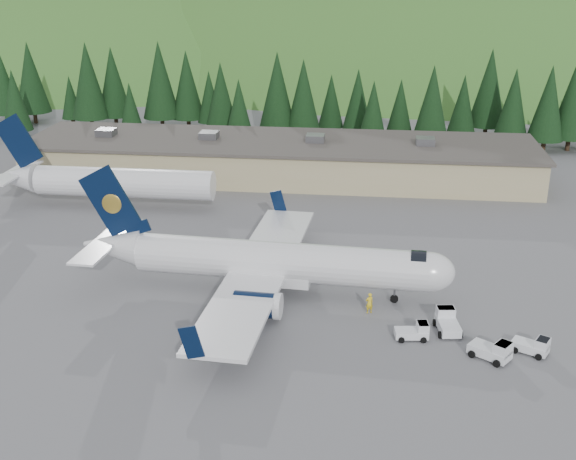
# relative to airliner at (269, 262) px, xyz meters

# --- Properties ---
(ground) EXTENTS (600.00, 600.00, 0.00)m
(ground) POSITION_rel_airliner_xyz_m (1.01, -0.06, -3.06)
(ground) COLOR #5E5E63
(airliner) EXTENTS (34.56, 32.41, 11.47)m
(airliner) POSITION_rel_airliner_xyz_m (0.00, 0.00, 0.00)
(airliner) COLOR white
(airliner) RESTS_ON ground
(second_airliner) EXTENTS (27.50, 11.00, 10.05)m
(second_airliner) POSITION_rel_airliner_xyz_m (-23.92, 21.94, 0.27)
(second_airliner) COLOR white
(second_airliner) RESTS_ON ground
(baggage_tug_a) EXTENTS (2.80, 1.87, 1.42)m
(baggage_tug_a) POSITION_rel_airliner_xyz_m (12.87, -7.11, -2.42)
(baggage_tug_a) COLOR white
(baggage_tug_a) RESTS_ON ground
(baggage_tug_b) EXTENTS (3.07, 2.56, 1.47)m
(baggage_tug_b) POSITION_rel_airliner_xyz_m (21.95, -8.40, -2.40)
(baggage_tug_b) COLOR white
(baggage_tug_b) RESTS_ON ground
(baggage_tug_c) EXTENTS (2.29, 3.36, 1.69)m
(baggage_tug_c) POSITION_rel_airliner_xyz_m (15.61, -5.33, -2.30)
(baggage_tug_c) COLOR white
(baggage_tug_c) RESTS_ON ground
(terminal_building) EXTENTS (71.00, 17.00, 6.10)m
(terminal_building) POSITION_rel_airliner_xyz_m (-4.00, 37.94, -0.43)
(terminal_building) COLOR tan
(terminal_building) RESTS_ON ground
(baggage_tug_d) EXTENTS (3.44, 3.06, 1.66)m
(baggage_tug_d) POSITION_rel_airliner_xyz_m (18.72, -9.67, -2.31)
(baggage_tug_d) COLOR white
(baggage_tug_d) RESTS_ON ground
(ramp_worker) EXTENTS (0.82, 0.70, 1.90)m
(ramp_worker) POSITION_rel_airliner_xyz_m (9.17, -2.99, -2.11)
(ramp_worker) COLOR yellow
(ramp_worker) RESTS_ON ground
(tree_line) EXTENTS (111.72, 18.57, 14.32)m
(tree_line) POSITION_rel_airliner_xyz_m (-6.66, 61.59, 4.60)
(tree_line) COLOR black
(tree_line) RESTS_ON ground
(hills) EXTENTS (614.00, 330.00, 300.00)m
(hills) POSITION_rel_airliner_xyz_m (54.34, 207.32, -85.85)
(hills) COLOR #3E6020
(hills) RESTS_ON ground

